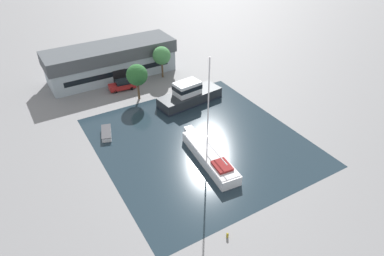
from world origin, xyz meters
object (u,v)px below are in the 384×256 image
quay_tree_by_water (162,56)px  parked_car (122,85)px  small_dinghy (106,133)px  sailboat_moored (209,155)px  warehouse_building (111,61)px  motor_cruiser (189,95)px  quay_tree_near_building (137,75)px

quay_tree_by_water → parked_car: (-8.26, -0.92, -3.35)m
parked_car → small_dinghy: parked_car is taller
small_dinghy → quay_tree_by_water: bearing=57.9°
sailboat_moored → quay_tree_by_water: bearing=82.2°
warehouse_building → motor_cruiser: warehouse_building is taller
quay_tree_near_building → motor_cruiser: quay_tree_near_building is taller
sailboat_moored → small_dinghy: sailboat_moored is taller
quay_tree_by_water → motor_cruiser: quay_tree_by_water is taller
parked_car → small_dinghy: 13.92m
warehouse_building → quay_tree_by_water: bearing=-33.9°
quay_tree_by_water → sailboat_moored: sailboat_moored is taller
quay_tree_near_building → motor_cruiser: size_ratio=0.55×
warehouse_building → quay_tree_near_building: bearing=-86.8°
quay_tree_by_water → parked_car: quay_tree_by_water is taller
sailboat_moored → small_dinghy: (-9.46, 12.05, -0.42)m
warehouse_building → quay_tree_near_building: 10.71m
motor_cruiser → small_dinghy: size_ratio=2.87×
quay_tree_near_building → sailboat_moored: sailboat_moored is taller
quay_tree_by_water → motor_cruiser: 11.14m
motor_cruiser → warehouse_building: bearing=18.1°
warehouse_building → quay_tree_near_building: (0.68, -10.61, 1.30)m
small_dinghy → warehouse_building: bearing=85.1°
quay_tree_by_water → small_dinghy: quay_tree_by_water is taller
warehouse_building → motor_cruiser: (7.28, -15.88, -1.69)m
warehouse_building → small_dinghy: warehouse_building is taller
parked_car → motor_cruiser: motor_cruiser is taller
quay_tree_by_water → parked_car: 8.96m
quay_tree_by_water → sailboat_moored: 25.87m
parked_car → motor_cruiser: (7.75, -9.83, 0.46)m
quay_tree_near_building → sailboat_moored: size_ratio=0.44×
motor_cruiser → small_dinghy: (-14.76, -2.18, -0.98)m
warehouse_building → parked_car: warehouse_building is taller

